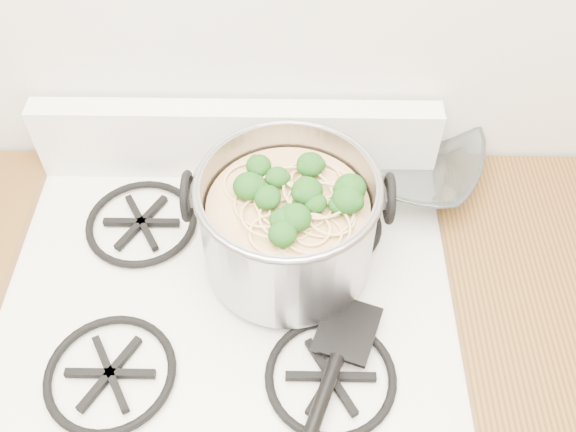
{
  "coord_description": "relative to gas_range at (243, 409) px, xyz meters",
  "views": [
    {
      "loc": [
        0.11,
        0.68,
        1.83
      ],
      "look_at": [
        0.1,
        1.33,
        1.04
      ],
      "focal_mm": 40.0,
      "sensor_mm": 36.0,
      "label": 1
    }
  ],
  "objects": [
    {
      "name": "counter_left",
      "position": [
        -0.51,
        0.0,
        0.02
      ],
      "size": [
        0.25,
        0.65,
        0.92
      ],
      "color": "silver",
      "rests_on": "ground"
    },
    {
      "name": "spatula",
      "position": [
        0.2,
        -0.07,
        0.5
      ],
      "size": [
        0.38,
        0.39,
        0.02
      ],
      "primitive_type": null,
      "rotation": [
        0.0,
        0.0,
        -0.34
      ],
      "color": "black",
      "rests_on": "gas_range"
    },
    {
      "name": "gas_range",
      "position": [
        0.0,
        0.0,
        0.0
      ],
      "size": [
        0.76,
        0.66,
        0.92
      ],
      "color": "white",
      "rests_on": "ground"
    },
    {
      "name": "stock_pot",
      "position": [
        0.1,
        0.07,
        0.58
      ],
      "size": [
        0.32,
        0.29,
        0.2
      ],
      "color": "gray",
      "rests_on": "gas_range"
    },
    {
      "name": "glass_bowl",
      "position": [
        0.33,
        0.28,
        0.5
      ],
      "size": [
        0.14,
        0.14,
        0.03
      ],
      "primitive_type": "imported",
      "rotation": [
        0.0,
        0.0,
        -0.36
      ],
      "color": "white",
      "rests_on": "gas_range"
    }
  ]
}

